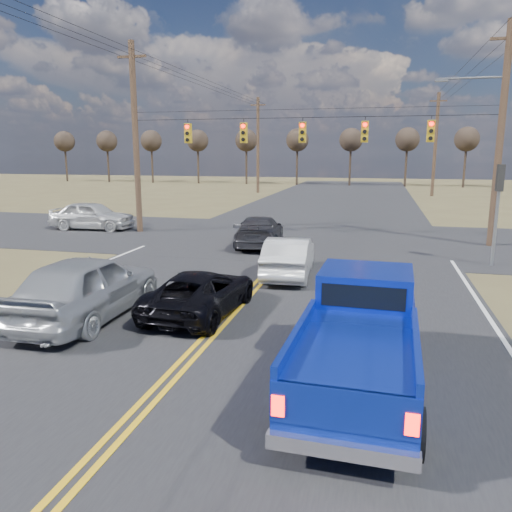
% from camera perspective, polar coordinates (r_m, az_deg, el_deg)
% --- Properties ---
extents(ground, '(160.00, 160.00, 0.00)m').
position_cam_1_polar(ground, '(9.13, -13.15, -17.01)').
color(ground, brown).
rests_on(ground, ground).
extents(road_main, '(14.00, 120.00, 0.02)m').
position_cam_1_polar(road_main, '(18.02, 1.25, -2.17)').
color(road_main, '#28282B').
rests_on(road_main, ground).
extents(road_cross, '(120.00, 12.00, 0.02)m').
position_cam_1_polar(road_cross, '(25.73, 5.12, 2.02)').
color(road_cross, '#28282B').
rests_on(road_cross, ground).
extents(signal_gantry, '(19.60, 4.83, 10.00)m').
position_cam_1_polar(signal_gantry, '(25.09, 6.42, 13.36)').
color(signal_gantry, '#473323').
rests_on(signal_gantry, ground).
extents(utility_poles, '(19.60, 58.32, 10.00)m').
position_cam_1_polar(utility_poles, '(24.39, 4.98, 13.82)').
color(utility_poles, '#473323').
rests_on(utility_poles, ground).
extents(treeline, '(87.00, 117.80, 7.40)m').
position_cam_1_polar(treeline, '(34.28, 7.64, 13.96)').
color(treeline, '#33261C').
rests_on(treeline, ground).
extents(pickup_truck, '(2.33, 5.48, 2.03)m').
position_cam_1_polar(pickup_truck, '(9.44, 11.76, -9.34)').
color(pickup_truck, black).
rests_on(pickup_truck, ground).
extents(silver_suv, '(2.13, 5.20, 1.77)m').
position_cam_1_polar(silver_suv, '(13.88, -18.81, -3.31)').
color(silver_suv, '#9EA1A6').
rests_on(silver_suv, ground).
extents(black_suv, '(2.26, 4.45, 1.21)m').
position_cam_1_polar(black_suv, '(13.71, -6.32, -4.14)').
color(black_suv, black).
rests_on(black_suv, ground).
extents(white_car_queue, '(1.78, 4.40, 1.42)m').
position_cam_1_polar(white_car_queue, '(17.71, 3.78, -0.08)').
color(white_car_queue, '#BABABA').
rests_on(white_car_queue, ground).
extents(dgrey_car_queue, '(2.51, 5.05, 1.41)m').
position_cam_1_polar(dgrey_car_queue, '(23.49, 0.42, 2.87)').
color(dgrey_car_queue, '#2E2D32').
rests_on(dgrey_car_queue, ground).
extents(cross_car_west, '(2.10, 4.82, 1.62)m').
position_cam_1_polar(cross_car_west, '(29.94, -18.23, 4.42)').
color(cross_car_west, silver).
rests_on(cross_car_west, ground).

